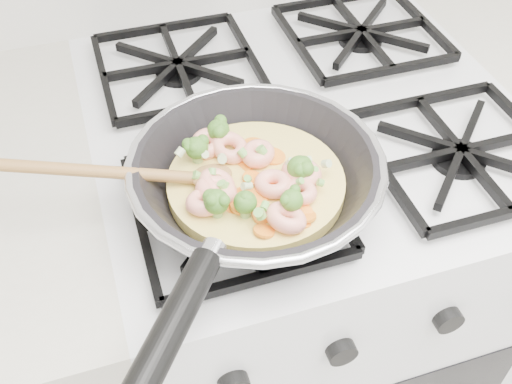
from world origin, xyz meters
name	(u,v)px	position (x,y,z in m)	size (l,w,h in m)	color
stove	(293,295)	(0.00, 1.70, 0.46)	(0.60, 0.60, 0.92)	white
skillet	(252,179)	(-0.13, 1.55, 0.96)	(0.47, 0.40, 0.10)	black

